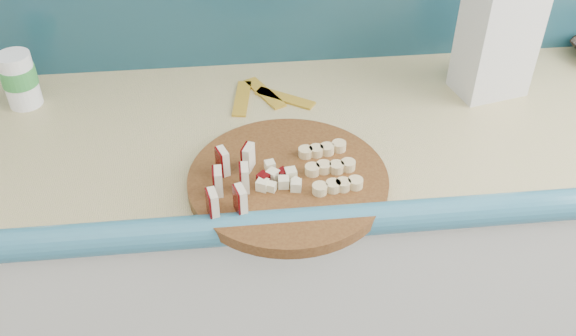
# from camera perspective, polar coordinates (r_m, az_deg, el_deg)

# --- Properties ---
(kitchen_counter) EXTENTS (2.20, 0.63, 0.91)m
(kitchen_counter) POSITION_cam_1_polar(r_m,az_deg,el_deg) (1.70, 3.49, -8.69)
(kitchen_counter) COLOR silver
(kitchen_counter) RESTS_ON ground
(cutting_board) EXTENTS (0.42, 0.42, 0.02)m
(cutting_board) POSITION_cam_1_polar(r_m,az_deg,el_deg) (1.22, 0.00, -1.16)
(cutting_board) COLOR #41220E
(cutting_board) RESTS_ON kitchen_counter
(apple_wedges) EXTENTS (0.09, 0.16, 0.05)m
(apple_wedges) POSITION_cam_1_polar(r_m,az_deg,el_deg) (1.17, -5.10, -1.05)
(apple_wedges) COLOR beige
(apple_wedges) RESTS_ON cutting_board
(apple_chunks) EXTENTS (0.06, 0.07, 0.02)m
(apple_chunks) POSITION_cam_1_polar(r_m,az_deg,el_deg) (1.20, -1.11, -0.56)
(apple_chunks) COLOR beige
(apple_chunks) RESTS_ON cutting_board
(banana_slices) EXTENTS (0.11, 0.15, 0.02)m
(banana_slices) POSITION_cam_1_polar(r_m,az_deg,el_deg) (1.22, 3.76, 0.09)
(banana_slices) COLOR #D4BA81
(banana_slices) RESTS_ON cutting_board
(flour_bag) EXTENTS (0.17, 0.14, 0.26)m
(flour_bag) POSITION_cam_1_polar(r_m,az_deg,el_deg) (1.51, 18.10, 10.79)
(flour_bag) COLOR silver
(flour_bag) RESTS_ON kitchen_counter
(canister) EXTENTS (0.08, 0.08, 0.13)m
(canister) POSITION_cam_1_polar(r_m,az_deg,el_deg) (1.54, -22.77, 7.33)
(canister) COLOR white
(canister) RESTS_ON kitchen_counter
(banana_peel) EXTENTS (0.19, 0.16, 0.01)m
(banana_peel) POSITION_cam_1_polar(r_m,az_deg,el_deg) (1.48, -2.16, 6.37)
(banana_peel) COLOR gold
(banana_peel) RESTS_ON kitchen_counter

